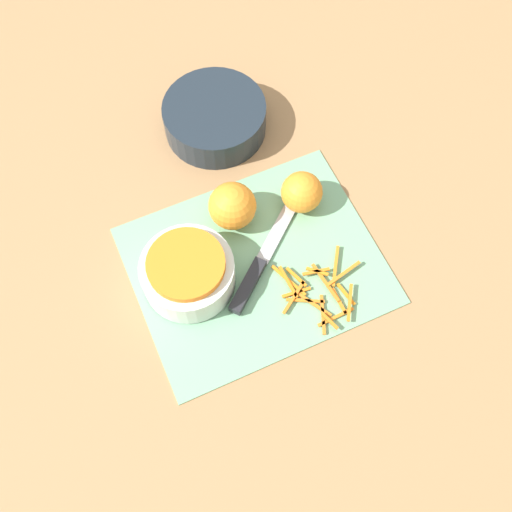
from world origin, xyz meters
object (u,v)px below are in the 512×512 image
knife (254,274)px  orange_right (233,206)px  orange_left (302,192)px  bowl_speckled (188,272)px  bowl_dark (215,118)px

knife → orange_right: orange_right is taller
orange_left → orange_right: 0.12m
bowl_speckled → bowl_dark: bearing=59.8°
bowl_dark → knife: size_ratio=0.99×
knife → orange_right: (0.01, 0.11, 0.03)m
knife → bowl_speckled: bearing=120.9°
bowl_speckled → knife: size_ratio=0.80×
bowl_speckled → orange_left: (0.23, 0.06, 0.00)m
knife → bowl_dark: bearing=39.3°
bowl_speckled → knife: 0.11m
bowl_dark → knife: bowl_dark is taller
bowl_speckled → bowl_dark: size_ratio=0.80×
knife → orange_left: (0.13, 0.09, 0.03)m
orange_left → orange_right: orange_right is taller
bowl_speckled → bowl_dark: (0.16, 0.27, -0.01)m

